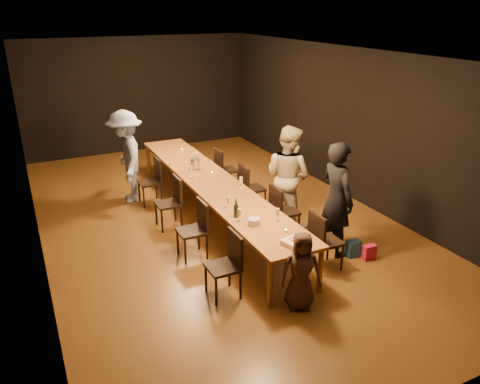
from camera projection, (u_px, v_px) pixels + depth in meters
name	position (u px, v px, depth m)	size (l,w,h in m)	color
ground	(213.00, 218.00, 8.83)	(10.00, 10.00, 0.00)	#4F2F13
room_shell	(210.00, 109.00, 8.06)	(6.04, 10.04, 3.02)	black
table	(212.00, 183.00, 8.57)	(0.90, 6.00, 0.75)	brown
chair_right_0	(326.00, 240.00, 7.00)	(0.42, 0.42, 0.93)	black
chair_right_1	(285.00, 211.00, 8.01)	(0.42, 0.42, 0.93)	black
chair_right_2	(253.00, 188.00, 9.01)	(0.42, 0.42, 0.93)	black
chair_right_3	(227.00, 169.00, 10.01)	(0.42, 0.42, 0.93)	black
chair_left_0	(223.00, 266.00, 6.31)	(0.42, 0.42, 0.93)	black
chair_left_1	(192.00, 230.00, 7.32)	(0.42, 0.42, 0.93)	black
chair_left_2	(168.00, 203.00, 8.32)	(0.42, 0.42, 0.93)	black
chair_left_3	(149.00, 182.00, 9.32)	(0.42, 0.42, 0.93)	black
woman_birthday	(337.00, 199.00, 7.29)	(0.68, 0.44, 1.86)	black
woman_tan	(288.00, 176.00, 8.31)	(0.89, 0.69, 1.83)	#C5B794
man_blue	(127.00, 157.00, 9.29)	(1.20, 0.69, 1.86)	#8CA3D8
child	(301.00, 271.00, 6.06)	(0.53, 0.35, 1.09)	#422E25
gift_bag_red	(369.00, 252.00, 7.36)	(0.21, 0.11, 0.24)	#CB1E4E
gift_bag_blue	(353.00, 249.00, 7.45)	(0.22, 0.14, 0.27)	#255DA3
birthday_cake	(295.00, 242.00, 6.28)	(0.36, 0.32, 0.07)	white
plate_stack	(254.00, 222.00, 6.83)	(0.18, 0.18, 0.10)	silver
champagne_bottle	(236.00, 208.00, 7.04)	(0.07, 0.07, 0.31)	black
ice_bucket	(195.00, 163.00, 9.16)	(0.18, 0.18, 0.20)	silver
wineglass_0	(240.00, 215.00, 6.92)	(0.06, 0.06, 0.21)	beige
wineglass_1	(277.00, 215.00, 6.92)	(0.06, 0.06, 0.21)	beige
wineglass_2	(229.00, 203.00, 7.35)	(0.06, 0.06, 0.21)	silver
wineglass_3	(241.00, 183.00, 8.17)	(0.06, 0.06, 0.21)	beige
wineglass_4	(191.00, 171.00, 8.72)	(0.06, 0.06, 0.21)	silver
wineglass_5	(197.00, 157.00, 9.53)	(0.06, 0.06, 0.21)	silver
tealight_near	(286.00, 231.00, 6.64)	(0.05, 0.05, 0.03)	#B2B7B2
tealight_mid	(212.00, 173.00, 8.89)	(0.05, 0.05, 0.03)	#B2B7B2
tealight_far	(182.00, 150.00, 10.31)	(0.05, 0.05, 0.03)	#B2B7B2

